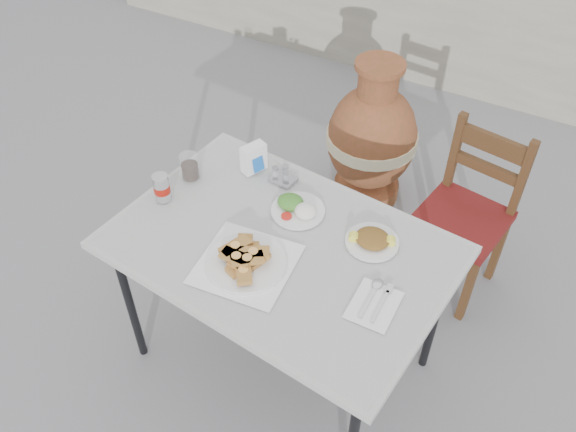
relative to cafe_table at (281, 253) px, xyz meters
The scene contains 13 objects.
ground 0.70m from the cafe_table, 26.92° to the left, with size 80.00×80.00×0.00m, color slate.
cafe_table is the anchor object (origin of this frame).
pide_plate 0.17m from the cafe_table, 111.88° to the right, with size 0.35×0.35×0.07m.
salad_rice_plate 0.19m from the cafe_table, 98.46° to the left, with size 0.21×0.21×0.05m.
salad_chopped_plate 0.34m from the cafe_table, 29.43° to the left, with size 0.20×0.20×0.04m.
soda_can 0.53m from the cafe_table, behind, with size 0.06×0.06×0.11m.
cola_glass 0.53m from the cafe_table, 163.20° to the left, with size 0.08×0.08×0.11m.
napkin_holder 0.45m from the cafe_table, 133.62° to the left, with size 0.09×0.11×0.12m.
condiment_caddy 0.36m from the cafe_table, 117.81° to the left, with size 0.10×0.09×0.07m.
cutlery_napkin 0.41m from the cafe_table, 11.36° to the right, with size 0.15×0.20×0.01m.
chair 0.98m from the cafe_table, 58.37° to the left, with size 0.43×0.43×0.84m.
terracotta_urn 1.22m from the cafe_table, 95.35° to the left, with size 0.48×0.48×0.84m.
back_wall 2.57m from the cafe_table, 87.27° to the left, with size 6.00×0.25×1.20m, color #9E9984.
Camera 1 is at (0.62, -1.37, 2.33)m, focal length 38.00 mm.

